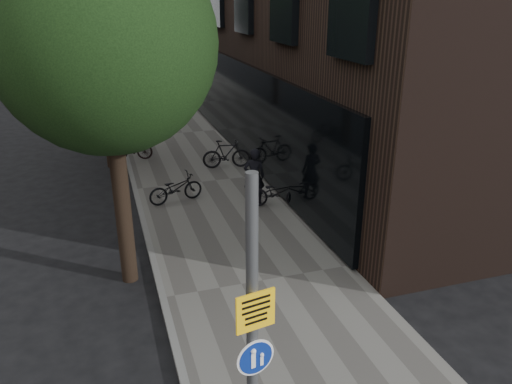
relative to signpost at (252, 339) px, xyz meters
name	(u,v)px	position (x,y,z in m)	size (l,w,h in m)	color
sidewalk	(202,183)	(1.66, 11.22, -2.25)	(4.50, 60.00, 0.12)	slate
curb_edge	(135,191)	(-0.59, 11.22, -2.24)	(0.15, 60.00, 0.13)	slate
street_tree_near	(109,52)	(-1.12, 5.86, 2.80)	(4.40, 4.40, 7.50)	black
street_tree_mid	(99,26)	(-1.12, 14.36, 2.81)	(5.00, 5.00, 7.80)	black
street_tree_far	(94,15)	(-1.12, 23.36, 2.81)	(5.00, 5.00, 7.80)	black
signpost	(252,339)	(0.00, 0.00, 0.00)	(0.50, 0.14, 4.33)	#595B5E
pedestrian	(254,177)	(2.81, 8.82, -1.29)	(0.65, 0.43, 1.78)	black
parked_bike_facade_near	(277,192)	(3.41, 8.45, -1.73)	(0.60, 1.72, 0.90)	black
parked_bike_facade_far	(226,154)	(2.86, 12.42, -1.66)	(0.50, 1.77, 1.06)	black
parked_bike_curb_near	(176,188)	(0.54, 9.72, -1.73)	(0.60, 1.73, 0.91)	black
parked_bike_curb_far	(132,148)	(-0.39, 14.47, -1.72)	(0.44, 1.56, 0.94)	black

